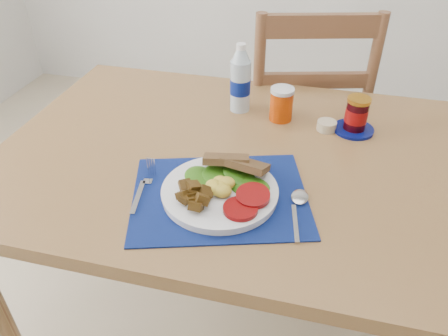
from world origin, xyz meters
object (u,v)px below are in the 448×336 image
(juice_glass, at_px, (281,105))
(jam_on_saucer, at_px, (356,117))
(chair_far, at_px, (304,105))
(breakfast_plate, at_px, (217,190))
(water_bottle, at_px, (240,82))

(juice_glass, height_order, jam_on_saucer, jam_on_saucer)
(chair_far, xyz_separation_m, breakfast_plate, (-0.14, -0.79, 0.17))
(chair_far, height_order, water_bottle, chair_far)
(chair_far, relative_size, juice_glass, 12.79)
(chair_far, distance_m, juice_glass, 0.44)
(juice_glass, bearing_deg, chair_far, 83.12)
(juice_glass, distance_m, jam_on_saucer, 0.21)
(juice_glass, bearing_deg, breakfast_plate, -102.66)
(breakfast_plate, height_order, jam_on_saucer, jam_on_saucer)
(breakfast_plate, bearing_deg, water_bottle, 93.59)
(chair_far, distance_m, breakfast_plate, 0.82)
(juice_glass, bearing_deg, jam_on_saucer, -4.43)
(breakfast_plate, distance_m, juice_glass, 0.41)
(chair_far, bearing_deg, jam_on_saucer, 96.84)
(chair_far, xyz_separation_m, jam_on_saucer, (0.17, -0.41, 0.19))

